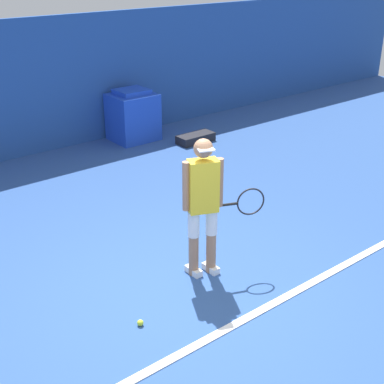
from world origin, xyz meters
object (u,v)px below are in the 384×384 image
at_px(tennis_ball, 140,323).
at_px(covered_chair, 133,116).
at_px(equipment_bag, 196,138).
at_px(tennis_player, 204,201).

xyz_separation_m(tennis_ball, covered_chair, (3.28, 5.18, 0.47)).
bearing_deg(tennis_ball, equipment_bag, 45.40).
distance_m(tennis_player, covered_chair, 5.27).
xyz_separation_m(tennis_player, covered_chair, (2.11, 4.81, -0.46)).
distance_m(tennis_ball, equipment_bag, 5.93).
distance_m(covered_chair, equipment_bag, 1.37).
bearing_deg(tennis_player, equipment_bag, 74.98).
height_order(tennis_ball, covered_chair, covered_chair).
relative_size(tennis_player, tennis_ball, 25.33).
bearing_deg(equipment_bag, tennis_ball, -134.60).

